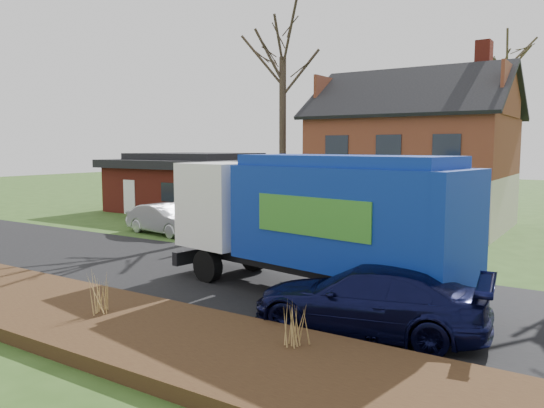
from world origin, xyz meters
The scene contains 12 objects.
ground centered at (0.00, 0.00, 0.00)m, with size 120.00×120.00×0.00m, color #2B4818.
road centered at (0.00, 0.00, 0.01)m, with size 80.00×7.00×0.02m, color black.
mulch_verge centered at (0.00, -5.30, 0.15)m, with size 80.00×3.50×0.30m, color black.
main_house centered at (1.49, 13.91, 4.03)m, with size 12.95×8.95×9.26m.
ranch_house centered at (-12.00, 13.00, 1.81)m, with size 9.80×8.20×3.70m.
garbage_truck centered at (3.90, -0.35, 2.24)m, with size 9.34×3.89×3.89m.
silver_sedan centered at (-6.97, 5.04, 0.71)m, with size 1.50×4.29×1.41m, color #9EA0A5.
navy_wagon centered at (6.29, -2.28, 0.75)m, with size 2.11×5.18×1.50m, color black.
tree_front_west centered at (-3.81, 10.48, 9.91)m, with size 4.05×4.05×12.02m.
tree_back centered at (4.84, 22.71, 10.28)m, with size 3.89×3.89×12.33m.
grass_clump_mid centered at (0.88, -5.21, 0.77)m, with size 0.34×0.28×0.95m.
grass_clump_east centered at (5.74, -4.47, 0.76)m, with size 0.37×0.30×0.91m.
Camera 1 is at (10.68, -13.01, 4.11)m, focal length 35.00 mm.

